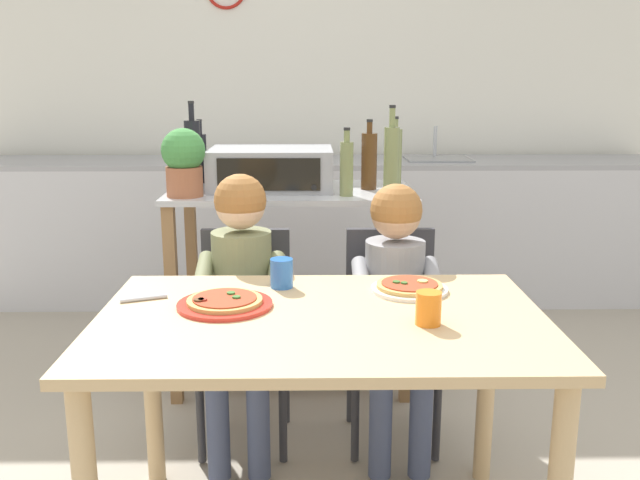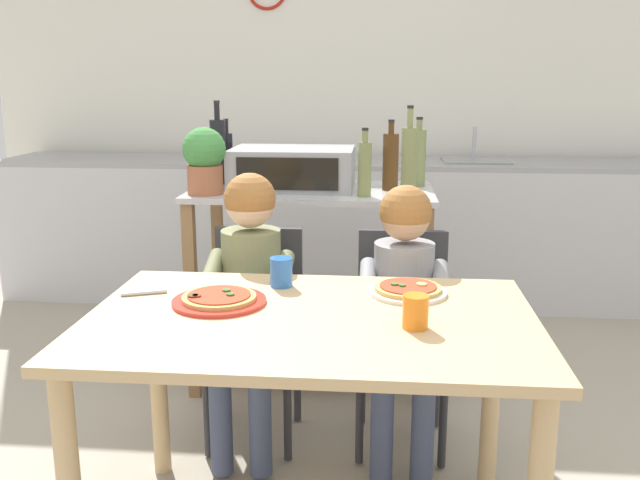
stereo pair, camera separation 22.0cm
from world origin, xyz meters
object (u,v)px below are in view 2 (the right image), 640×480
pizza_plate_red_rimmed (219,299)px  pizza_plate_white (408,290)px  child_in_olive_shirt (249,280)px  dining_table (311,351)px  bottle_squat_spirits (391,161)px  bottle_dark_olive_oil (418,157)px  dining_chair_left (256,318)px  child_in_grey_shirt (404,290)px  drinking_cup_blue (281,272)px  bottle_slim_sauce (218,151)px  serving_spoon (144,293)px  bottle_clear_vinegar (409,162)px  toaster_oven (293,168)px  bottle_brown_beer (227,156)px  bottle_tall_green_wine (365,168)px  drinking_cup_orange (415,312)px  dining_chair_right (402,323)px  kitchen_island_cart (312,254)px  potted_herb_plant (204,159)px

pizza_plate_red_rimmed → pizza_plate_white: bearing=14.1°
child_in_olive_shirt → dining_table: bearing=-62.6°
bottle_squat_spirits → bottle_dark_olive_oil: (0.13, 0.12, 0.01)m
dining_chair_left → child_in_grey_shirt: 0.60m
pizza_plate_white → drinking_cup_blue: (-0.40, 0.05, 0.03)m
bottle_slim_sauce → pizza_plate_white: bearing=-52.4°
serving_spoon → bottle_clear_vinegar: bearing=44.7°
toaster_oven → dining_table: toaster_oven is taller
dining_chair_left → bottle_brown_beer: bearing=109.4°
bottle_tall_green_wine → drinking_cup_orange: (0.17, -1.10, -0.24)m
pizza_plate_white → bottle_slim_sauce: bearing=127.6°
pizza_plate_white → dining_chair_right: bearing=90.0°
bottle_tall_green_wine → bottle_clear_vinegar: bottle_clear_vinegar is taller
bottle_tall_green_wine → dining_chair_right: (0.16, -0.37, -0.54)m
toaster_oven → child_in_grey_shirt: 0.91m
bottle_dark_olive_oil → bottle_clear_vinegar: (-0.06, -0.36, 0.02)m
bottle_dark_olive_oil → dining_chair_right: 0.87m
dining_table → toaster_oven: bearing=99.4°
kitchen_island_cart → bottle_slim_sauce: (-0.45, 0.12, 0.45)m
bottle_clear_vinegar → dining_table: bearing=-107.2°
bottle_dark_olive_oil → drinking_cup_orange: size_ratio=3.43×
serving_spoon → pizza_plate_white: bearing=5.7°
child_in_olive_shirt → pizza_plate_white: child_in_olive_shirt is taller
pizza_plate_red_rimmed → pizza_plate_white: same height
child_in_olive_shirt → drinking_cup_orange: 0.85m
kitchen_island_cart → bottle_dark_olive_oil: bearing=14.5°
dining_chair_left → toaster_oven: bearing=82.2°
bottle_squat_spirits → bottle_slim_sauce: (-0.80, 0.12, 0.03)m
kitchen_island_cart → dining_chair_right: (0.40, -0.54, -0.12)m
bottle_brown_beer → potted_herb_plant: bearing=-91.3°
potted_herb_plant → drinking_cup_orange: bearing=-52.5°
kitchen_island_cart → serving_spoon: (-0.42, -1.06, 0.14)m
bottle_tall_green_wine → child_in_olive_shirt: size_ratio=0.28×
pizza_plate_white → serving_spoon: size_ratio=1.72×
kitchen_island_cart → serving_spoon: kitchen_island_cart is taller
bottle_slim_sauce → pizza_plate_red_rimmed: bottle_slim_sauce is taller
kitchen_island_cart → potted_herb_plant: size_ratio=3.80×
kitchen_island_cart → drinking_cup_blue: 0.95m
potted_herb_plant → dining_table: potted_herb_plant is taller
bottle_brown_beer → bottle_dark_olive_oil: (0.91, -0.09, 0.01)m
drinking_cup_blue → child_in_olive_shirt: bearing=120.7°
bottle_squat_spirits → dining_chair_right: size_ratio=0.38×
toaster_oven → dining_table: size_ratio=0.43×
kitchen_island_cart → bottle_squat_spirits: (0.35, 0.00, 0.43)m
toaster_oven → potted_herb_plant: potted_herb_plant is taller
child_in_grey_shirt → dining_chair_right: bearing=90.0°
bottle_squat_spirits → potted_herb_plant: bottle_squat_spirits is taller
bottle_clear_vinegar → child_in_grey_shirt: bearing=-92.8°
kitchen_island_cart → pizza_plate_red_rimmed: size_ratio=3.85×
bottle_squat_spirits → dining_chair_right: bearing=-84.8°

